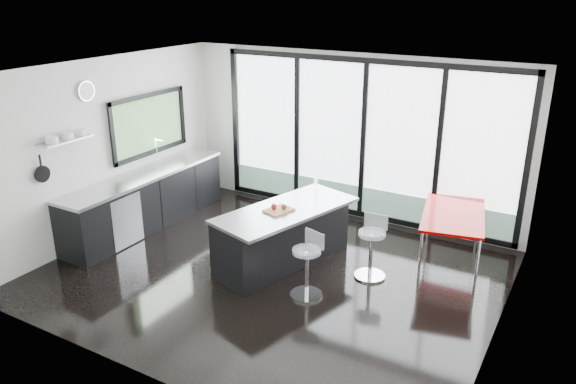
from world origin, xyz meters
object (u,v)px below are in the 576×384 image
Objects in this scene: bar_stool_far at (371,254)px; red_table at (451,239)px; bar_stool_near at (306,273)px; island at (283,235)px.

bar_stool_far is 1.27m from red_table.
bar_stool_far is at bearing 75.50° from bar_stool_near.
island reaches higher than bar_stool_near.
island is 1.57× the size of red_table.
island is at bearing -173.19° from bar_stool_far.
island is at bearing 154.70° from bar_stool_near.
island is 3.39× the size of bar_stool_near.
red_table is at bearing 29.38° from island.
red_table is (1.37, 1.84, 0.05)m from bar_stool_near.
island is at bearing -150.62° from red_table.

